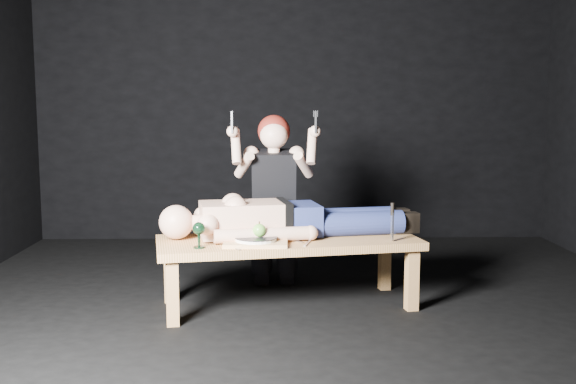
% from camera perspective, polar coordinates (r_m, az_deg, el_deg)
% --- Properties ---
extents(ground, '(5.00, 5.00, 0.00)m').
position_cam_1_polar(ground, '(4.29, 1.58, -10.40)').
color(ground, black).
rests_on(ground, ground).
extents(back_wall, '(5.00, 0.00, 5.00)m').
position_cam_1_polar(back_wall, '(6.59, 0.51, 8.96)').
color(back_wall, black).
rests_on(back_wall, ground).
extents(table, '(1.77, 0.93, 0.45)m').
position_cam_1_polar(table, '(4.41, 0.02, -6.86)').
color(table, tan).
rests_on(table, ground).
extents(lying_man, '(1.89, 0.88, 0.28)m').
position_cam_1_polar(lying_man, '(4.46, 0.42, -1.90)').
color(lying_man, '#D1A488').
rests_on(lying_man, table).
extents(kneeling_woman, '(0.69, 0.77, 1.28)m').
position_cam_1_polar(kneeling_woman, '(4.86, -1.19, -0.55)').
color(kneeling_woman, black).
rests_on(kneeling_woman, ground).
extents(serving_tray, '(0.40, 0.29, 0.02)m').
position_cam_1_polar(serving_tray, '(4.19, -2.74, -4.31)').
color(serving_tray, tan).
rests_on(serving_tray, table).
extents(plate, '(0.27, 0.27, 0.02)m').
position_cam_1_polar(plate, '(4.18, -2.75, -4.02)').
color(plate, white).
rests_on(plate, serving_tray).
extents(apple, '(0.09, 0.09, 0.09)m').
position_cam_1_polar(apple, '(4.18, -2.46, -3.29)').
color(apple, '#588E2B').
rests_on(apple, plate).
extents(goblet, '(0.09, 0.09, 0.16)m').
position_cam_1_polar(goblet, '(4.10, -7.60, -3.66)').
color(goblet, black).
rests_on(goblet, table).
extents(fork_flat, '(0.11, 0.16, 0.01)m').
position_cam_1_polar(fork_flat, '(4.09, -4.72, -4.72)').
color(fork_flat, '#B2B2B7').
rests_on(fork_flat, table).
extents(knife_flat, '(0.06, 0.18, 0.01)m').
position_cam_1_polar(knife_flat, '(4.20, 1.65, -4.40)').
color(knife_flat, '#B2B2B7').
rests_on(knife_flat, table).
extents(spoon_flat, '(0.12, 0.15, 0.01)m').
position_cam_1_polar(spoon_flat, '(4.29, 0.49, -4.16)').
color(spoon_flat, '#B2B2B7').
rests_on(spoon_flat, table).
extents(carving_knife, '(0.04, 0.04, 0.25)m').
position_cam_1_polar(carving_knife, '(4.31, 8.87, -2.55)').
color(carving_knife, '#B2B2B7').
rests_on(carving_knife, table).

